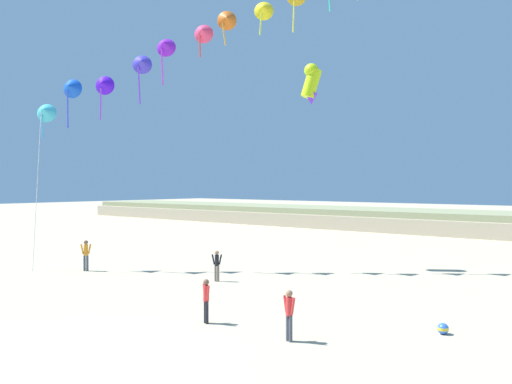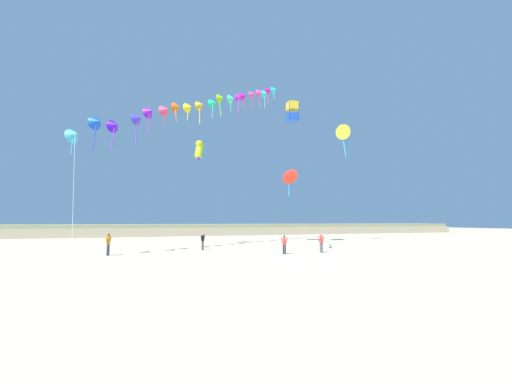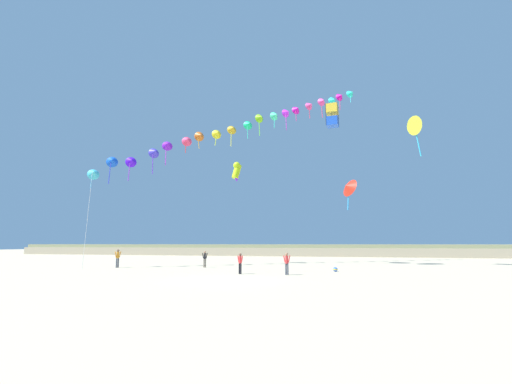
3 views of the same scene
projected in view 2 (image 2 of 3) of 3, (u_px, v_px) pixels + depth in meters
ground_plane at (316, 260)px, 23.47m from camera, size 240.00×240.00×0.00m
dune_ridge at (194, 230)px, 66.04m from camera, size 120.00×11.39×2.10m
person_near_left at (321, 242)px, 28.83m from camera, size 0.55×0.22×1.58m
person_near_right at (108, 243)px, 26.35m from camera, size 0.43×0.52×1.71m
person_mid_center at (284, 243)px, 27.50m from camera, size 0.52×0.28×1.54m
person_far_left at (203, 240)px, 31.28m from camera, size 0.48×0.37×1.53m
kite_banner_string at (212, 103)px, 39.61m from camera, size 26.50×21.91×24.03m
large_kite_low_lead at (292, 112)px, 42.30m from camera, size 1.38×1.38×2.46m
large_kite_mid_trail at (199, 150)px, 38.94m from camera, size 1.42×1.45×2.39m
large_kite_high_solo at (289, 175)px, 45.80m from camera, size 2.55×2.65×3.88m
large_kite_outer_drift at (344, 132)px, 47.03m from camera, size 1.94×2.27×4.56m
beach_ball at (330, 246)px, 33.50m from camera, size 0.36×0.36×0.36m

